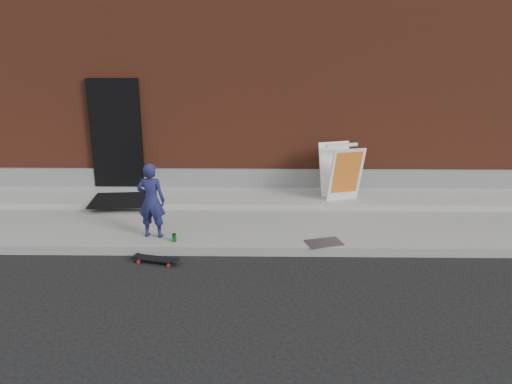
{
  "coord_description": "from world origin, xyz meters",
  "views": [
    {
      "loc": [
        0.45,
        -7.2,
        3.29
      ],
      "look_at": [
        0.33,
        0.8,
        0.82
      ],
      "focal_mm": 35.0,
      "sensor_mm": 36.0,
      "label": 1
    }
  ],
  "objects_px": {
    "child": "(151,201)",
    "skateboard": "(155,259)",
    "soda_can": "(174,238)",
    "pizza_sign": "(341,171)"
  },
  "relations": [
    {
      "from": "child",
      "to": "pizza_sign",
      "type": "bearing_deg",
      "value": -146.4
    },
    {
      "from": "soda_can",
      "to": "child",
      "type": "bearing_deg",
      "value": 150.55
    },
    {
      "from": "pizza_sign",
      "to": "skateboard",
      "type": "bearing_deg",
      "value": -141.51
    },
    {
      "from": "child",
      "to": "skateboard",
      "type": "height_order",
      "value": "child"
    },
    {
      "from": "child",
      "to": "skateboard",
      "type": "distance_m",
      "value": 1.01
    },
    {
      "from": "child",
      "to": "pizza_sign",
      "type": "height_order",
      "value": "child"
    },
    {
      "from": "child",
      "to": "pizza_sign",
      "type": "distance_m",
      "value": 3.79
    },
    {
      "from": "skateboard",
      "to": "pizza_sign",
      "type": "distance_m",
      "value": 4.1
    },
    {
      "from": "child",
      "to": "soda_can",
      "type": "height_order",
      "value": "child"
    },
    {
      "from": "child",
      "to": "skateboard",
      "type": "relative_size",
      "value": 1.69
    }
  ]
}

